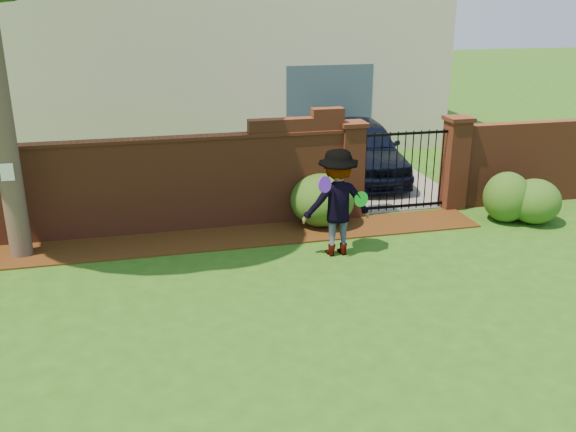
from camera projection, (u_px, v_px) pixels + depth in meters
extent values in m
cube|color=#255114|center=(275.00, 330.00, 8.13)|extent=(80.00, 80.00, 0.01)
cube|color=#361C09|center=(182.00, 242.00, 10.98)|extent=(11.10, 1.08, 0.03)
cube|color=maroon|center=(108.00, 191.00, 11.04)|extent=(8.70, 0.25, 1.70)
cube|color=maroon|center=(296.00, 126.00, 11.46)|extent=(1.80, 0.25, 0.30)
cube|color=maroon|center=(328.00, 112.00, 11.52)|extent=(0.60, 0.25, 0.16)
cube|color=maroon|center=(103.00, 142.00, 10.74)|extent=(8.70, 0.31, 0.06)
cube|color=maroon|center=(542.00, 162.00, 12.97)|extent=(4.00, 0.25, 1.70)
cube|color=maroon|center=(351.00, 172.00, 12.02)|extent=(0.42, 0.42, 1.80)
cube|color=maroon|center=(353.00, 124.00, 11.71)|extent=(0.50, 0.50, 0.08)
cube|color=maroon|center=(455.00, 165.00, 12.51)|extent=(0.42, 0.42, 1.80)
cube|color=maroon|center=(459.00, 119.00, 12.20)|extent=(0.50, 0.50, 0.08)
cylinder|color=black|center=(365.00, 174.00, 12.11)|extent=(0.02, 0.02, 1.60)
cylinder|color=black|center=(373.00, 173.00, 12.14)|extent=(0.02, 0.02, 1.60)
cylinder|color=black|center=(381.00, 172.00, 12.18)|extent=(0.02, 0.02, 1.60)
cylinder|color=black|center=(388.00, 172.00, 12.21)|extent=(0.02, 0.02, 1.60)
cylinder|color=black|center=(396.00, 171.00, 12.25)|extent=(0.02, 0.02, 1.60)
cylinder|color=black|center=(404.00, 171.00, 12.28)|extent=(0.02, 0.02, 1.60)
cylinder|color=black|center=(411.00, 170.00, 12.32)|extent=(0.02, 0.02, 1.60)
cylinder|color=black|center=(419.00, 170.00, 12.36)|extent=(0.02, 0.02, 1.60)
cylinder|color=black|center=(426.00, 169.00, 12.39)|extent=(0.02, 0.02, 1.60)
cylinder|color=black|center=(434.00, 169.00, 12.43)|extent=(0.02, 0.02, 1.60)
cylinder|color=black|center=(441.00, 168.00, 12.46)|extent=(0.02, 0.02, 1.60)
cube|color=black|center=(401.00, 206.00, 12.53)|extent=(1.78, 0.03, 0.05)
cube|color=black|center=(406.00, 134.00, 12.03)|extent=(1.78, 0.03, 0.05)
cube|color=slate|center=(340.00, 163.00, 16.23)|extent=(3.20, 8.00, 0.01)
cube|color=beige|center=(220.00, 36.00, 18.34)|extent=(12.00, 6.00, 6.00)
cube|color=#384C5B|center=(329.00, 110.00, 16.79)|extent=(2.40, 0.12, 2.40)
imported|color=black|center=(363.00, 150.00, 14.56)|extent=(2.02, 4.23, 1.39)
cube|color=white|center=(7.00, 172.00, 9.78)|extent=(0.20, 0.01, 0.28)
ellipsoid|color=#1D4B16|center=(322.00, 200.00, 11.68)|extent=(1.21, 1.21, 0.99)
ellipsoid|color=#1D4B16|center=(507.00, 197.00, 11.88)|extent=(0.89, 0.89, 0.97)
ellipsoid|color=#1D4B16|center=(535.00, 201.00, 11.81)|extent=(0.97, 0.97, 0.86)
imported|color=gray|center=(338.00, 203.00, 10.21)|extent=(1.17, 0.68, 1.80)
cylinder|color=#6321CE|center=(325.00, 184.00, 9.77)|extent=(0.27, 0.19, 0.26)
cylinder|color=green|center=(361.00, 199.00, 10.17)|extent=(0.26, 0.11, 0.26)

